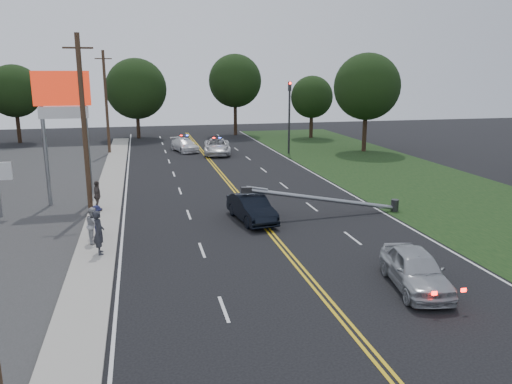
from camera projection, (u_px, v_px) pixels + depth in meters
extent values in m
plane|color=black|center=(307.00, 277.00, 19.79)|extent=(120.00, 120.00, 0.00)
cube|color=#A19D92|center=(103.00, 219.00, 27.38)|extent=(1.80, 70.00, 0.12)
cube|color=black|center=(455.00, 198.00, 32.25)|extent=(12.00, 80.00, 0.01)
cube|color=gold|center=(252.00, 211.00, 29.25)|extent=(0.36, 80.00, 0.00)
cylinder|color=gray|center=(45.00, 149.00, 29.63)|extent=(0.24, 0.24, 7.00)
cylinder|color=gray|center=(88.00, 147.00, 30.17)|extent=(0.24, 0.24, 7.00)
cube|color=red|center=(61.00, 88.00, 29.08)|extent=(3.20, 0.35, 2.00)
cube|color=white|center=(63.00, 113.00, 29.41)|extent=(2.80, 0.30, 0.70)
cylinder|color=#2D2D30|center=(289.00, 118.00, 49.22)|extent=(0.20, 0.20, 7.00)
cube|color=#2D2D30|center=(290.00, 86.00, 48.49)|extent=(0.28, 0.28, 0.90)
sphere|color=#FF0C07|center=(290.00, 83.00, 48.27)|extent=(0.22, 0.22, 0.22)
cylinder|color=#2D2D30|center=(395.00, 205.00, 29.08)|extent=(0.44, 0.44, 0.70)
cylinder|color=gray|center=(323.00, 199.00, 27.95)|extent=(8.90, 0.24, 1.80)
cube|color=#2D2D30|center=(246.00, 190.00, 26.78)|extent=(0.55, 0.32, 0.30)
cylinder|color=#382619|center=(84.00, 126.00, 27.94)|extent=(0.28, 0.28, 10.00)
cube|color=#382619|center=(78.00, 48.00, 26.96)|extent=(1.60, 0.10, 0.10)
cylinder|color=#382619|center=(106.00, 103.00, 48.77)|extent=(0.28, 0.28, 10.00)
cube|color=#382619|center=(103.00, 59.00, 47.79)|extent=(1.60, 0.10, 0.10)
cylinder|color=black|center=(19.00, 128.00, 57.30)|extent=(0.44, 0.44, 3.41)
sphere|color=black|center=(14.00, 91.00, 56.33)|extent=(5.92, 5.92, 5.92)
cylinder|color=black|center=(138.00, 124.00, 61.29)|extent=(0.44, 0.44, 3.48)
sphere|color=black|center=(136.00, 89.00, 60.29)|extent=(7.29, 7.29, 7.29)
cylinder|color=black|center=(235.00, 119.00, 64.51)|extent=(0.44, 0.44, 3.99)
sphere|color=black|center=(235.00, 81.00, 63.37)|extent=(6.70, 6.70, 6.70)
cylinder|color=black|center=(311.00, 126.00, 61.76)|extent=(0.44, 0.44, 2.90)
sphere|color=black|center=(312.00, 97.00, 60.93)|extent=(5.13, 5.13, 5.13)
cylinder|color=black|center=(364.00, 133.00, 50.99)|extent=(0.44, 0.44, 3.79)
sphere|color=black|center=(367.00, 87.00, 49.91)|extent=(6.64, 6.64, 6.64)
imported|color=black|center=(252.00, 208.00, 27.09)|extent=(2.11, 4.54, 1.44)
imported|color=#AAAEB2|center=(416.00, 269.00, 18.62)|extent=(2.50, 4.58, 1.48)
imported|color=silver|center=(217.00, 147.00, 49.32)|extent=(3.22, 5.74, 1.52)
imported|color=silver|center=(185.00, 145.00, 51.14)|extent=(2.94, 4.87, 1.32)
imported|color=#282930|center=(99.00, 232.00, 21.77)|extent=(0.58, 0.78, 1.96)
imported|color=#A5A5AA|center=(93.00, 225.00, 23.25)|extent=(0.74, 0.90, 1.71)
imported|color=#181A3D|center=(97.00, 221.00, 24.20)|extent=(0.57, 0.99, 1.53)
imported|color=#544843|center=(97.00, 196.00, 28.61)|extent=(0.44, 1.04, 1.78)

